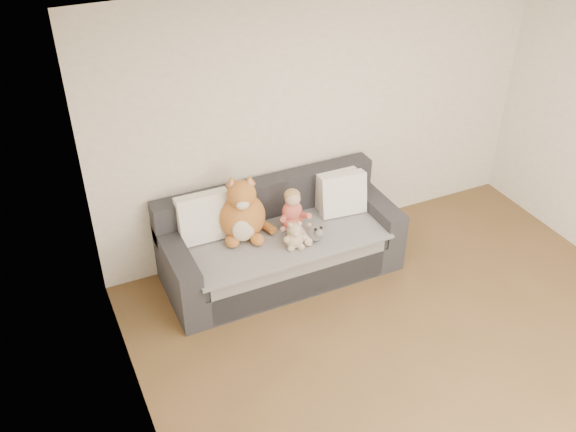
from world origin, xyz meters
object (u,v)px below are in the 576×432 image
at_px(plush_cat, 243,214).
at_px(teddy_bear, 295,237).
at_px(sippy_cup, 289,235).
at_px(sofa, 280,244).
at_px(toddler, 293,214).

height_order(plush_cat, teddy_bear, plush_cat).
xyz_separation_m(teddy_bear, sippy_cup, (-0.00, 0.12, -0.05)).
distance_m(sofa, teddy_bear, 0.40).
height_order(sofa, sippy_cup, sofa).
distance_m(toddler, sippy_cup, 0.20).
xyz_separation_m(sofa, sippy_cup, (0.01, -0.18, 0.22)).
xyz_separation_m(sofa, toddler, (0.12, -0.05, 0.34)).
relative_size(toddler, plush_cat, 0.66).
bearing_deg(plush_cat, toddler, 1.96).
xyz_separation_m(sofa, plush_cat, (-0.33, 0.06, 0.40)).
xyz_separation_m(toddler, sippy_cup, (-0.10, -0.13, -0.12)).
bearing_deg(teddy_bear, plush_cat, 145.69).
xyz_separation_m(plush_cat, sippy_cup, (0.35, -0.24, -0.18)).
bearing_deg(toddler, sippy_cup, -118.56).
relative_size(sofa, teddy_bear, 8.08).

